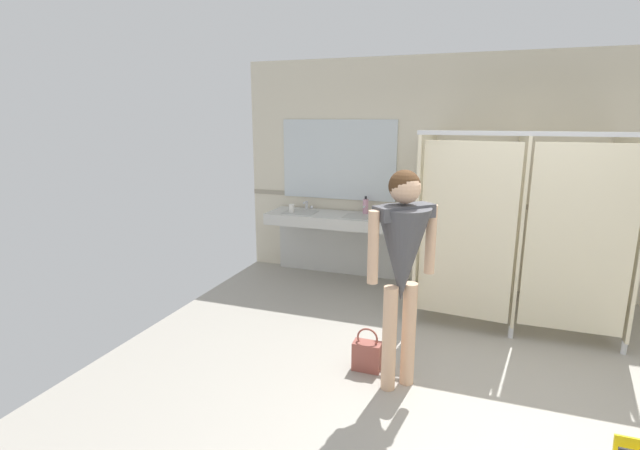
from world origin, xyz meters
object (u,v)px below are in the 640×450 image
at_px(person_standing, 402,253).
at_px(soap_dispenser, 366,206).
at_px(paper_cup, 292,208).
at_px(handbag, 367,355).

xyz_separation_m(person_standing, soap_dispenser, (-0.89, 2.41, -0.13)).
distance_m(person_standing, paper_cup, 2.83).
xyz_separation_m(person_standing, paper_cup, (-1.82, 2.16, -0.17)).
height_order(person_standing, soap_dispenser, person_standing).
bearing_deg(soap_dispenser, handbag, -75.05).
height_order(soap_dispenser, paper_cup, soap_dispenser).
bearing_deg(paper_cup, handbag, -52.69).
bearing_deg(person_standing, paper_cup, 130.09).
distance_m(person_standing, handbag, 1.01).
relative_size(person_standing, handbag, 4.54).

